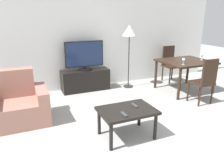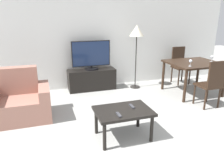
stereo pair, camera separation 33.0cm
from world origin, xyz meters
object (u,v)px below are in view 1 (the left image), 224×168
at_px(tv_stand, 85,80).
at_px(tv, 84,56).
at_px(dining_table, 185,64).
at_px(dining_chair_near, 205,80).
at_px(floor_lamp, 129,34).
at_px(wine_glass_left, 202,56).
at_px(coffee_table, 127,113).
at_px(dining_chair_far, 170,62).
at_px(wine_glass_center, 184,60).
at_px(remote_primary, 135,105).
at_px(armchair, 17,106).
at_px(remote_secondary, 124,114).

height_order(tv_stand, tv, tv).
distance_m(dining_table, dining_chair_near, 0.84).
height_order(floor_lamp, wine_glass_left, floor_lamp).
relative_size(dining_chair_near, floor_lamp, 0.62).
distance_m(tv_stand, coffee_table, 2.29).
bearing_deg(coffee_table, dining_chair_far, 41.68).
height_order(floor_lamp, wine_glass_center, floor_lamp).
distance_m(tv, dining_chair_near, 2.65).
xyz_separation_m(dining_chair_near, wine_glass_center, (-0.15, 0.50, 0.32)).
relative_size(coffee_table, dining_table, 0.72).
height_order(dining_chair_far, remote_primary, dining_chair_far).
distance_m(armchair, coffee_table, 1.88).
bearing_deg(remote_secondary, floor_lamp, 61.19).
xyz_separation_m(tv_stand, dining_table, (2.15, -0.96, 0.39)).
bearing_deg(tv, armchair, -143.62).
bearing_deg(tv, remote_secondary, -94.04).
bearing_deg(remote_primary, coffee_table, -159.28).
distance_m(armchair, remote_primary, 1.98).
bearing_deg(wine_glass_center, dining_table, 42.23).
height_order(remote_secondary, wine_glass_center, wine_glass_center).
height_order(dining_chair_far, wine_glass_left, dining_chair_far).
distance_m(floor_lamp, wine_glass_left, 1.78).
distance_m(coffee_table, wine_glass_center, 2.16).
bearing_deg(wine_glass_center, remote_secondary, -149.55).
bearing_deg(tv_stand, floor_lamp, -10.12).
relative_size(armchair, remote_primary, 6.66).
distance_m(remote_primary, wine_glass_left, 2.74).
distance_m(dining_chair_far, floor_lamp, 1.52).
bearing_deg(wine_glass_center, dining_chair_near, -73.71).
relative_size(remote_primary, wine_glass_center, 1.03).
bearing_deg(armchair, dining_table, 2.61).
distance_m(floor_lamp, remote_secondary, 2.71).
bearing_deg(armchair, remote_primary, -33.75).
relative_size(dining_chair_far, wine_glass_left, 6.49).
distance_m(dining_chair_near, dining_chair_far, 1.67).
distance_m(tv_stand, floor_lamp, 1.52).
bearing_deg(tv_stand, dining_chair_near, -42.19).
height_order(coffee_table, wine_glass_left, wine_glass_left).
height_order(tv_stand, floor_lamp, floor_lamp).
distance_m(tv, wine_glass_center, 2.21).
xyz_separation_m(dining_table, dining_chair_near, (-0.20, -0.81, -0.13)).
relative_size(tv, remote_secondary, 6.06).
relative_size(armchair, wine_glass_center, 6.84).
height_order(tv, wine_glass_left, tv).
relative_size(armchair, tv_stand, 0.88).
relative_size(tv, dining_table, 0.81).
distance_m(coffee_table, remote_primary, 0.18).
bearing_deg(dining_table, armchair, -177.39).
height_order(dining_table, dining_chair_near, dining_chair_near).
distance_m(tv, remote_primary, 2.26).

